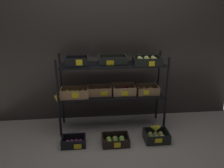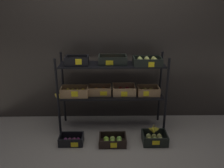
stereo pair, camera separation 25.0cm
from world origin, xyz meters
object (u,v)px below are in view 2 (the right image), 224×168
object	(u,v)px
crate_ground_plum	(71,140)
crate_ground_apple_green	(113,141)
crate_ground_pear	(154,139)
display_rack	(112,80)
banana_bunch_loose	(154,130)

from	to	relation	value
crate_ground_plum	crate_ground_apple_green	xyz separation A→B (m)	(0.54, -0.02, 0.00)
crate_ground_plum	crate_ground_pear	bearing A→B (deg)	0.13
display_rack	banana_bunch_loose	bearing A→B (deg)	-37.69
crate_ground_plum	crate_ground_apple_green	bearing A→B (deg)	-2.05
crate_ground_pear	crate_ground_apple_green	bearing A→B (deg)	-177.74
banana_bunch_loose	display_rack	bearing A→B (deg)	142.31
crate_ground_plum	banana_bunch_loose	xyz separation A→B (m)	(1.07, 0.00, 0.14)
crate_ground_apple_green	crate_ground_pear	size ratio (longest dim) A/B	1.09
crate_ground_apple_green	crate_ground_pear	xyz separation A→B (m)	(0.55, 0.02, 0.01)
crate_ground_plum	banana_bunch_loose	world-z (taller)	banana_bunch_loose
crate_ground_apple_green	crate_ground_plum	bearing A→B (deg)	177.95
crate_ground_apple_green	crate_ground_pear	world-z (taller)	crate_ground_pear
crate_ground_plum	banana_bunch_loose	size ratio (longest dim) A/B	2.01
crate_ground_pear	banana_bunch_loose	size ratio (longest dim) A/B	2.07
display_rack	crate_ground_pear	distance (m)	0.96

